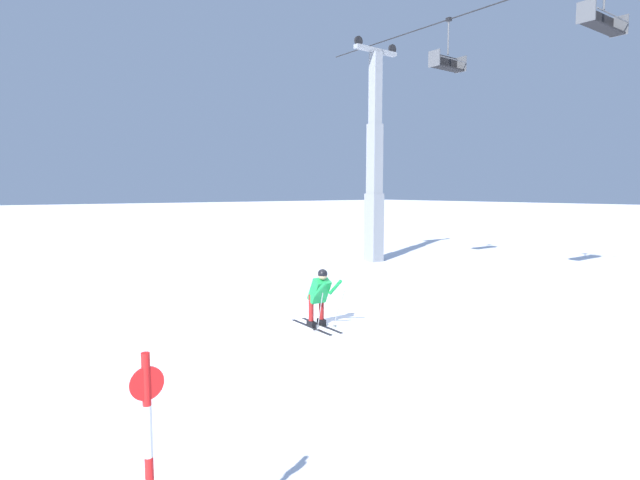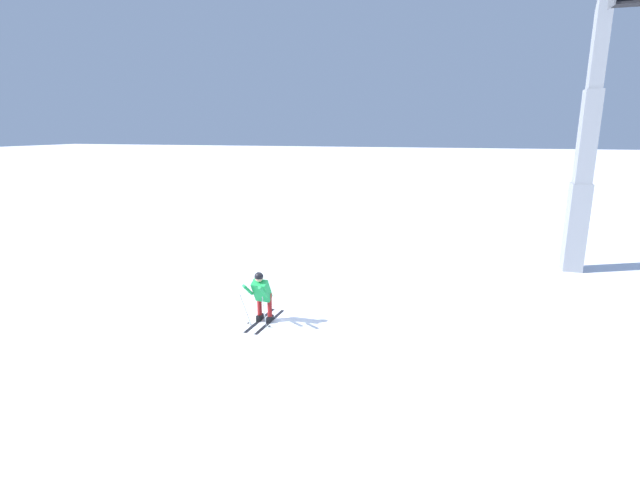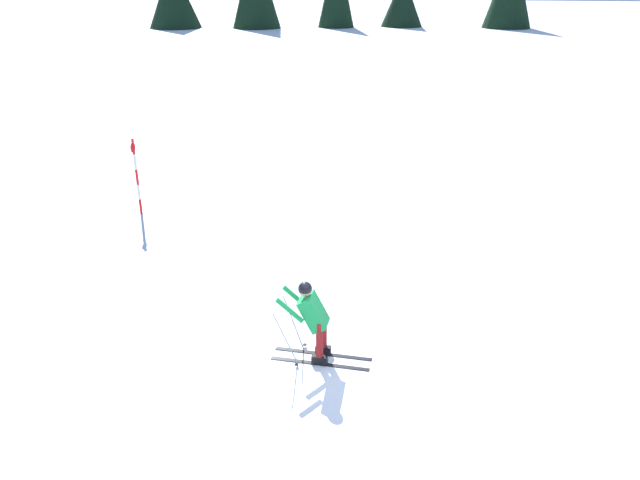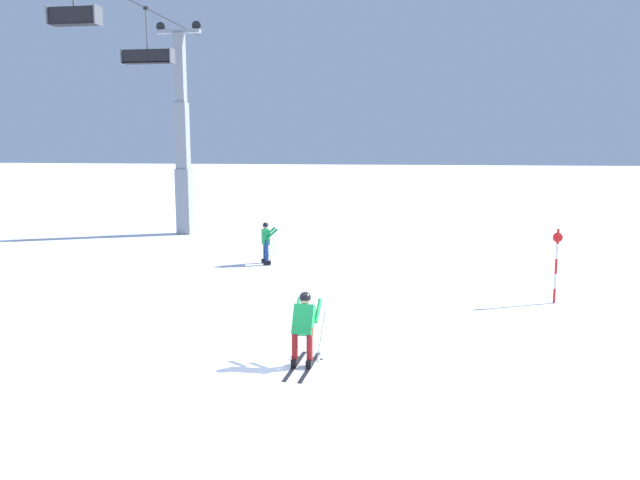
# 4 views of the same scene
# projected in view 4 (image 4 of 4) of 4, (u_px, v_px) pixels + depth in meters

# --- Properties ---
(ground_plane) EXTENTS (260.00, 260.00, 0.00)m
(ground_plane) POSITION_uv_depth(u_px,v_px,m) (268.00, 371.00, 12.44)
(ground_plane) COLOR white
(skier_carving_main) EXTENTS (1.81, 0.72, 1.66)m
(skier_carving_main) POSITION_uv_depth(u_px,v_px,m) (304.00, 324.00, 12.71)
(skier_carving_main) COLOR black
(skier_carving_main) RESTS_ON ground_plane
(lift_tower_far) EXTENTS (0.71, 2.29, 10.57)m
(lift_tower_far) POSITION_uv_depth(u_px,v_px,m) (183.00, 148.00, 30.99)
(lift_tower_far) COLOR gray
(lift_tower_far) RESTS_ON ground_plane
(chairlift_seat_middle) EXTENTS (0.61, 1.79, 1.86)m
(chairlift_seat_middle) POSITION_uv_depth(u_px,v_px,m) (73.00, 16.00, 20.85)
(chairlift_seat_middle) COLOR black
(chairlift_seat_fourth) EXTENTS (0.61, 2.30, 2.40)m
(chairlift_seat_fourth) POSITION_uv_depth(u_px,v_px,m) (147.00, 56.00, 26.64)
(chairlift_seat_fourth) COLOR black
(trail_marker_pole) EXTENTS (0.07, 0.28, 2.19)m
(trail_marker_pole) POSITION_uv_depth(u_px,v_px,m) (556.00, 264.00, 17.60)
(trail_marker_pole) COLOR red
(trail_marker_pole) RESTS_ON ground_plane
(skier_distant_uphill) EXTENTS (1.19, 1.79, 1.65)m
(skier_distant_uphill) POSITION_uv_depth(u_px,v_px,m) (266.00, 240.00, 23.44)
(skier_distant_uphill) COLOR white
(skier_distant_uphill) RESTS_ON ground_plane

